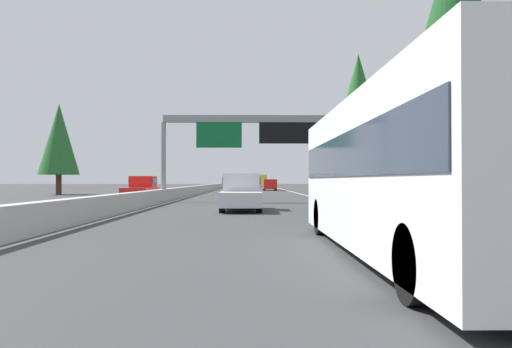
{
  "coord_description": "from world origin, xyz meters",
  "views": [
    {
      "loc": [
        -1.64,
        -5.73,
        1.51
      ],
      "look_at": [
        52.95,
        -6.51,
        2.2
      ],
      "focal_mm": 35.97,
      "sensor_mm": 36.0,
      "label": 1
    }
  ],
  "objects": [
    {
      "name": "shoulder_stripe_right",
      "position": [
        70.0,
        -11.52,
        0.01
      ],
      "size": [
        160.0,
        0.16,
        0.01
      ],
      "primitive_type": "cube",
      "color": "silver",
      "rests_on": "ground"
    },
    {
      "name": "median_barrier",
      "position": [
        80.0,
        0.3,
        0.45
      ],
      "size": [
        180.0,
        0.56,
        0.9
      ],
      "primitive_type": "cube",
      "color": "#ADAAA3",
      "rests_on": "ground"
    },
    {
      "name": "sign_gantry_overhead",
      "position": [
        34.56,
        -6.04,
        4.87
      ],
      "size": [
        0.5,
        12.68,
        6.12
      ],
      "color": "gray",
      "rests_on": "ground"
    },
    {
      "name": "shoulder_stripe_median",
      "position": [
        70.0,
        -0.25,
        0.01
      ],
      "size": [
        160.0,
        0.16,
        0.01
      ],
      "primitive_type": "cube",
      "color": "silver",
      "rests_on": "ground"
    },
    {
      "name": "pickup_mid_left",
      "position": [
        24.47,
        -5.36,
        0.91
      ],
      "size": [
        5.6,
        2.0,
        1.86
      ],
      "color": "silver",
      "rests_on": "ground"
    },
    {
      "name": "box_truck_far_center",
      "position": [
        129.7,
        -9.13,
        1.61
      ],
      "size": [
        8.5,
        2.4,
        2.95
      ],
      "color": "gold",
      "rests_on": "ground"
    },
    {
      "name": "conifer_left_near",
      "position": [
        53.45,
        14.61,
        5.92
      ],
      "size": [
        4.29,
        4.29,
        9.75
      ],
      "color": "#4C3823",
      "rests_on": "ground"
    },
    {
      "name": "ground_plane",
      "position": [
        60.0,
        0.0,
        0.0
      ],
      "size": [
        320.0,
        320.0,
        0.0
      ],
      "primitive_type": "plane",
      "color": "#38383A"
    },
    {
      "name": "oncoming_near",
      "position": [
        39.29,
        2.81,
        0.91
      ],
      "size": [
        5.6,
        2.0,
        1.86
      ],
      "rotation": [
        0.0,
        0.0,
        3.14
      ],
      "color": "red",
      "rests_on": "ground"
    },
    {
      "name": "conifer_right_mid",
      "position": [
        49.59,
        -20.33,
        6.86
      ],
      "size": [
        4.97,
        4.97,
        11.29
      ],
      "color": "#4C3823",
      "rests_on": "ground"
    },
    {
      "name": "conifer_right_foreground",
      "position": [
        23.14,
        -15.88,
        8.6
      ],
      "size": [
        6.22,
        6.22,
        14.13
      ],
      "color": "#4C3823",
      "rests_on": "ground"
    },
    {
      "name": "conifer_right_near",
      "position": [
        43.63,
        -15.49,
        7.77
      ],
      "size": [
        5.63,
        5.63,
        12.79
      ],
      "color": "#4C3823",
      "rests_on": "ground"
    },
    {
      "name": "bus_distant_a",
      "position": [
        8.58,
        -8.85,
        1.72
      ],
      "size": [
        11.5,
        2.55,
        3.1
      ],
      "color": "white",
      "rests_on": "ground"
    },
    {
      "name": "minivan_near_right",
      "position": [
        75.66,
        -8.93,
        0.95
      ],
      "size": [
        5.0,
        1.95,
        1.69
      ],
      "color": "red",
      "rests_on": "ground"
    }
  ]
}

